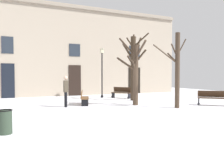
{
  "coord_description": "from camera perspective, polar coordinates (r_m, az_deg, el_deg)",
  "views": [
    {
      "loc": [
        -6.08,
        -11.18,
        1.83
      ],
      "look_at": [
        0.0,
        1.91,
        1.3
      ],
      "focal_mm": 37.65,
      "sensor_mm": 36.0,
      "label": 1
    }
  ],
  "objects": [
    {
      "name": "streetlamp",
      "position": [
        19.4,
        -2.44,
        4.06
      ],
      "size": [
        0.3,
        0.3,
        4.1
      ],
      "color": "black",
      "rests_on": "ground"
    },
    {
      "name": "ground_plane",
      "position": [
        12.85,
        3.61,
        -6.11
      ],
      "size": [
        34.64,
        34.64,
        0.0
      ],
      "primitive_type": "plane",
      "color": "white"
    },
    {
      "name": "tree_right_of_center",
      "position": [
        13.72,
        15.47,
        3.69
      ],
      "size": [
        2.16,
        1.45,
        4.22
      ],
      "color": "#423326",
      "rests_on": "ground"
    },
    {
      "name": "bench_by_litter_bin",
      "position": [
        14.91,
        -6.81,
        -3.24
      ],
      "size": [
        1.03,
        1.83,
        0.89
      ],
      "rotation": [
        0.0,
        0.0,
        1.23
      ],
      "color": "brown",
      "rests_on": "ground"
    },
    {
      "name": "tree_center",
      "position": [
        14.52,
        5.58,
        3.02
      ],
      "size": [
        1.07,
        2.49,
        4.19
      ],
      "color": "#423326",
      "rests_on": "ground"
    },
    {
      "name": "litter_bin",
      "position": [
        8.13,
        -24.53,
        -8.34
      ],
      "size": [
        0.45,
        0.45,
        0.76
      ],
      "color": "#2D3D2D",
      "rests_on": "ground"
    },
    {
      "name": "bench_back_to_back_left",
      "position": [
        15.59,
        23.06,
        -3.12
      ],
      "size": [
        1.52,
        1.46,
        0.9
      ],
      "rotation": [
        0.0,
        0.0,
        5.54
      ],
      "color": "#3D2819",
      "rests_on": "ground"
    },
    {
      "name": "bench_near_center_tree",
      "position": [
        19.04,
        2.31,
        -2.07
      ],
      "size": [
        1.28,
        1.66,
        0.89
      ],
      "rotation": [
        0.0,
        0.0,
        5.27
      ],
      "color": "#3D2819",
      "rests_on": "ground"
    },
    {
      "name": "tree_left_of_center",
      "position": [
        17.36,
        5.23,
        4.76
      ],
      "size": [
        1.64,
        2.33,
        5.0
      ],
      "color": "#382B1E",
      "rests_on": "ground"
    },
    {
      "name": "building_facade",
      "position": [
        21.91,
        -8.73,
        8.17
      ],
      "size": [
        21.65,
        0.6,
        8.21
      ],
      "color": "tan",
      "rests_on": "ground"
    },
    {
      "name": "person_by_shop_door",
      "position": [
        13.85,
        -11.17,
        -1.31
      ],
      "size": [
        0.24,
        0.39,
        1.81
      ],
      "rotation": [
        0.0,
        0.0,
        1.52
      ],
      "color": "black",
      "rests_on": "ground"
    }
  ]
}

